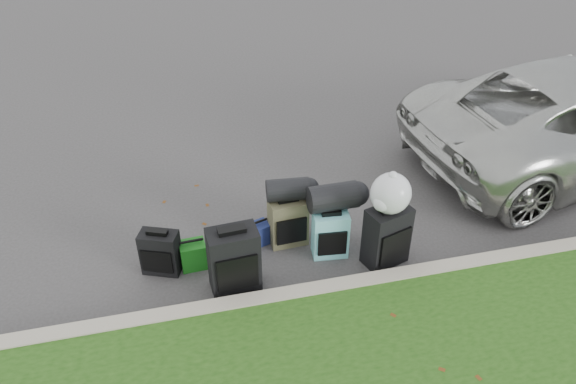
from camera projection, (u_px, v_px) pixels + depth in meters
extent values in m
plane|color=#383535|center=(300.00, 238.00, 6.75)|extent=(120.00, 120.00, 0.00)
cube|color=#9E937F|center=(324.00, 291.00, 5.91)|extent=(120.00, 0.18, 0.15)
cube|color=black|center=(161.00, 252.00, 6.14)|extent=(0.47, 0.36, 0.52)
cube|color=black|center=(234.00, 260.00, 5.86)|extent=(0.54, 0.35, 0.75)
cube|color=#403E29|center=(288.00, 221.00, 6.52)|extent=(0.45, 0.29, 0.60)
cube|color=#58ACB0|center=(330.00, 234.00, 6.35)|extent=(0.42, 0.28, 0.57)
cube|color=black|center=(387.00, 236.00, 6.21)|extent=(0.54, 0.42, 0.72)
cube|color=#166617|center=(193.00, 255.00, 6.25)|extent=(0.29, 0.24, 0.32)
cube|color=navy|center=(259.00, 234.00, 6.60)|extent=(0.30, 0.27, 0.27)
cylinder|color=black|center=(288.00, 190.00, 6.31)|extent=(0.50, 0.30, 0.26)
cylinder|color=black|center=(333.00, 197.00, 6.19)|extent=(0.56, 0.32, 0.31)
sphere|color=silver|center=(391.00, 193.00, 5.87)|extent=(0.44, 0.44, 0.44)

